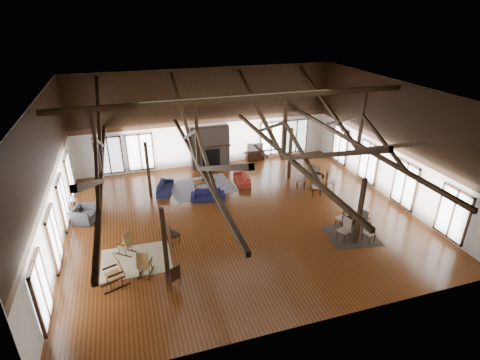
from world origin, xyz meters
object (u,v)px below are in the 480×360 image
object	(u,v)px
sofa_navy_left	(165,187)
sofa_orange	(242,179)
sofa_navy_front	(208,195)
armchair	(84,215)
coffee_table	(204,181)
cafe_table_far	(316,179)
cafe_table_near	(355,224)
tv_console	(255,156)

from	to	relation	value
sofa_navy_left	sofa_orange	bearing A→B (deg)	-76.02
sofa_navy_front	armchair	bearing A→B (deg)	-164.26
sofa_orange	coffee_table	size ratio (longest dim) A/B	1.39
coffee_table	cafe_table_far	distance (m)	6.19
coffee_table	sofa_navy_front	bearing A→B (deg)	-104.41
sofa_orange	armchair	xyz separation A→B (m)	(-8.36, -1.82, 0.10)
sofa_navy_front	sofa_orange	bearing A→B (deg)	43.72
sofa_navy_front	sofa_navy_left	world-z (taller)	sofa_navy_left
sofa_navy_front	cafe_table_near	xyz separation A→B (m)	(5.51, -5.11, 0.25)
cafe_table_far	tv_console	size ratio (longest dim) A/B	1.82
sofa_navy_front	cafe_table_far	bearing A→B (deg)	7.63
sofa_navy_front	sofa_orange	size ratio (longest dim) A/B	0.99
sofa_navy_front	cafe_table_near	bearing A→B (deg)	-30.70
sofa_navy_left	armchair	distance (m)	4.48
sofa_navy_front	sofa_navy_left	bearing A→B (deg)	153.16
coffee_table	sofa_navy_left	bearing A→B (deg)	164.70
sofa_navy_left	sofa_orange	xyz separation A→B (m)	(4.35, -0.19, -0.00)
sofa_orange	cafe_table_far	bearing A→B (deg)	67.91
sofa_orange	cafe_table_near	world-z (taller)	cafe_table_near
sofa_navy_front	cafe_table_near	size ratio (longest dim) A/B	0.89
cafe_table_far	tv_console	distance (m)	5.31
coffee_table	tv_console	xyz separation A→B (m)	(4.10, 3.09, -0.11)
sofa_navy_left	cafe_table_near	bearing A→B (deg)	-115.30
coffee_table	armchair	distance (m)	6.40
sofa_navy_front	armchair	distance (m)	6.04
cafe_table_near	tv_console	bearing A→B (deg)	97.68
sofa_orange	coffee_table	xyz separation A→B (m)	(-2.22, -0.01, 0.14)
sofa_navy_front	cafe_table_far	xyz separation A→B (m)	(6.00, -0.47, 0.29)
tv_console	cafe_table_far	bearing A→B (deg)	-70.30
sofa_orange	sofa_navy_left	bearing A→B (deg)	-87.12
sofa_orange	armchair	world-z (taller)	armchair
coffee_table	armchair	bearing A→B (deg)	-173.48
sofa_orange	tv_console	world-z (taller)	tv_console
cafe_table_far	tv_console	world-z (taller)	cafe_table_far
tv_console	sofa_navy_front	bearing A→B (deg)	-133.01
cafe_table_far	tv_console	bearing A→B (deg)	109.70
cafe_table_far	armchair	bearing A→B (deg)	179.57
armchair	sofa_navy_left	bearing A→B (deg)	-39.65
armchair	tv_console	distance (m)	11.35
sofa_navy_front	cafe_table_far	size ratio (longest dim) A/B	0.83
sofa_navy_front	sofa_orange	distance (m)	2.74
armchair	cafe_table_near	size ratio (longest dim) A/B	0.56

